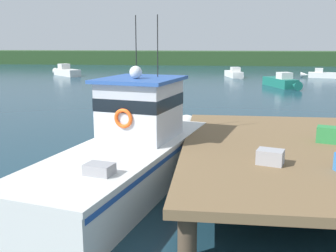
{
  "coord_description": "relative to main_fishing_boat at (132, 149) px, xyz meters",
  "views": [
    {
      "loc": [
        2.62,
        -10.68,
        4.02
      ],
      "look_at": [
        1.2,
        1.36,
        1.4
      ],
      "focal_mm": 41.68,
      "sensor_mm": 36.0,
      "label": 1
    }
  ],
  "objects": [
    {
      "name": "moored_boat_off_the_point",
      "position": [
        4.63,
        35.38,
        -0.59
      ],
      "size": [
        2.05,
        4.83,
        1.21
      ],
      "color": "white",
      "rests_on": "ground"
    },
    {
      "name": "crate_single_by_cleat",
      "position": [
        5.56,
        0.7,
        0.42
      ],
      "size": [
        0.71,
        0.61,
        0.46
      ],
      "primitive_type": "cube",
      "rotation": [
        0.0,
        0.0,
        -0.32
      ],
      "color": "#2D8442",
      "rests_on": "dock"
    },
    {
      "name": "moored_boat_near_channel",
      "position": [
        -15.73,
        35.44,
        -0.52
      ],
      "size": [
        4.8,
        4.61,
        1.41
      ],
      "color": "silver",
      "rests_on": "ground"
    },
    {
      "name": "crate_single_far",
      "position": [
        3.64,
        -1.57,
        0.37
      ],
      "size": [
        0.71,
        0.6,
        0.35
      ],
      "primitive_type": "cube",
      "rotation": [
        0.0,
        0.0,
        -0.31
      ],
      "color": "#9E9EA3",
      "rests_on": "dock"
    },
    {
      "name": "far_shoreline",
      "position": [
        -0.33,
        62.1,
        0.19
      ],
      "size": [
        120.0,
        8.0,
        2.4
      ],
      "primitive_type": "cube",
      "color": "#284723",
      "rests_on": "ground"
    },
    {
      "name": "moored_boat_far_right",
      "position": [
        8.42,
        25.76,
        -0.54
      ],
      "size": [
        2.78,
        5.44,
        1.37
      ],
      "color": "#196B5B",
      "rests_on": "ground"
    },
    {
      "name": "moored_boat_outer_mooring",
      "position": [
        14.48,
        35.94,
        -0.63
      ],
      "size": [
        4.37,
        1.92,
        1.09
      ],
      "color": "white",
      "rests_on": "ground"
    },
    {
      "name": "dock",
      "position": [
        4.47,
        0.1,
        0.07
      ],
      "size": [
        6.0,
        9.0,
        1.2
      ],
      "color": "#4C3D2D",
      "rests_on": "ground"
    },
    {
      "name": "main_fishing_boat",
      "position": [
        0.0,
        0.0,
        0.0
      ],
      "size": [
        4.36,
        9.95,
        4.8
      ],
      "color": "silver",
      "rests_on": "ground"
    },
    {
      "name": "ground_plane",
      "position": [
        -0.33,
        0.1,
        -1.01
      ],
      "size": [
        200.0,
        200.0,
        0.0
      ],
      "primitive_type": "plane",
      "color": "#193847"
    }
  ]
}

